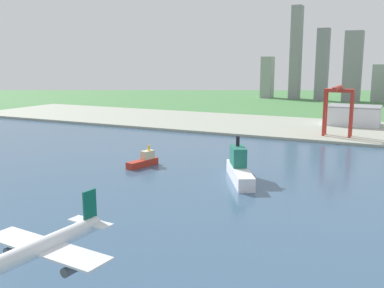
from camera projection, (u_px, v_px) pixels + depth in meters
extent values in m
plane|color=#488046|center=(288.00, 179.00, 244.53)|extent=(2400.00, 2400.00, 0.00)
cube|color=#385675|center=(255.00, 212.00, 191.56)|extent=(840.00, 360.00, 0.15)
cube|color=#9DA392|center=(337.00, 130.00, 412.00)|extent=(840.00, 140.00, 2.50)
cylinder|color=silver|center=(39.00, 248.00, 96.36)|extent=(7.24, 35.65, 3.95)
cube|color=silver|center=(46.00, 247.00, 97.96)|extent=(34.39, 10.91, 0.50)
cube|color=#0C5947|center=(90.00, 209.00, 108.93)|extent=(0.89, 4.28, 9.48)
cube|color=silver|center=(90.00, 222.00, 109.59)|extent=(12.48, 5.02, 0.36)
cylinder|color=#4C4F54|center=(73.00, 269.00, 92.63)|extent=(2.63, 5.14, 2.17)
cylinder|color=#4C4F54|center=(15.00, 249.00, 102.32)|extent=(2.63, 5.14, 2.17)
cube|color=white|center=(240.00, 175.00, 240.23)|extent=(29.81, 44.04, 7.14)
cube|color=#1E6B59|center=(238.00, 156.00, 245.50)|extent=(14.41, 17.90, 10.59)
cylinder|color=black|center=(238.00, 141.00, 246.21)|extent=(2.11, 2.11, 5.71)
cube|color=#B22D1E|center=(142.00, 163.00, 273.49)|extent=(10.87, 23.67, 4.17)
cube|color=beige|center=(148.00, 155.00, 276.26)|extent=(6.68, 9.15, 5.20)
cylinder|color=yellow|center=(149.00, 148.00, 276.34)|extent=(1.42, 1.42, 3.34)
cube|color=#B72D23|center=(324.00, 114.00, 369.63)|extent=(2.20, 2.20, 37.18)
cube|color=#B72D23|center=(351.00, 115.00, 360.47)|extent=(2.20, 2.20, 37.18)
cube|color=#B72D23|center=(326.00, 113.00, 376.69)|extent=(2.20, 2.20, 37.18)
cube|color=#B72D23|center=(352.00, 114.00, 367.53)|extent=(2.20, 2.20, 37.18)
cube|color=#B72D23|center=(340.00, 91.00, 364.85)|extent=(23.64, 10.00, 2.80)
cube|color=#B72D23|center=(338.00, 88.00, 354.69)|extent=(2.60, 43.72, 2.60)
cube|color=silver|center=(354.00, 116.00, 436.03)|extent=(49.26, 37.64, 18.07)
cube|color=gray|center=(354.00, 106.00, 434.23)|extent=(50.24, 38.40, 1.20)
cube|color=gray|center=(267.00, 77.00, 788.55)|extent=(19.07, 24.92, 73.55)
cube|color=gray|center=(296.00, 53.00, 756.89)|extent=(16.45, 24.73, 158.63)
cube|color=gray|center=(322.00, 65.00, 725.26)|extent=(20.07, 15.53, 118.81)
cube|color=gray|center=(353.00, 67.00, 710.32)|extent=(27.76, 26.08, 113.51)
cube|color=#A6ACAB|center=(380.00, 83.00, 707.55)|extent=(24.81, 20.31, 60.51)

